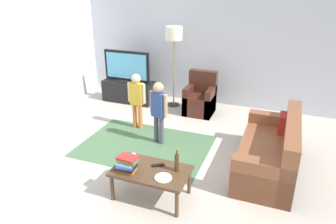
{
  "coord_description": "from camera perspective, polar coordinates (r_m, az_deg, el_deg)",
  "views": [
    {
      "loc": [
        1.76,
        -3.94,
        2.73
      ],
      "look_at": [
        0.0,
        0.6,
        0.65
      ],
      "focal_mm": 33.85,
      "sensor_mm": 36.0,
      "label": 1
    }
  ],
  "objects": [
    {
      "name": "book_stack",
      "position": [
        4.16,
        -7.42,
        -9.2
      ],
      "size": [
        0.28,
        0.24,
        0.2
      ],
      "color": "orange",
      "rests_on": "coffee_table"
    },
    {
      "name": "tv_stand",
      "position": [
        7.54,
        -7.11,
        3.68
      ],
      "size": [
        1.2,
        0.44,
        0.5
      ],
      "color": "black",
      "rests_on": "ground"
    },
    {
      "name": "area_rug",
      "position": [
        5.6,
        -4.2,
        -6.1
      ],
      "size": [
        2.2,
        1.6,
        0.01
      ],
      "primitive_type": "cube",
      "color": "#4C724C",
      "rests_on": "ground"
    },
    {
      "name": "wall_back",
      "position": [
        7.29,
        6.99,
        12.05
      ],
      "size": [
        6.0,
        0.12,
        2.7
      ],
      "primitive_type": "cube",
      "color": "silver",
      "rests_on": "ground"
    },
    {
      "name": "child_center",
      "position": [
        5.42,
        -1.71,
        0.83
      ],
      "size": [
        0.36,
        0.2,
        1.12
      ],
      "color": "#4C4C59",
      "rests_on": "ground"
    },
    {
      "name": "soda_can",
      "position": [
        4.35,
        -6.2,
        -8.17
      ],
      "size": [
        0.07,
        0.07,
        0.12
      ],
      "primitive_type": "cylinder",
      "color": "silver",
      "rests_on": "coffee_table"
    },
    {
      "name": "child_near_tv",
      "position": [
        6.02,
        -5.66,
        2.85
      ],
      "size": [
        0.37,
        0.18,
        1.09
      ],
      "color": "orange",
      "rests_on": "ground"
    },
    {
      "name": "plate",
      "position": [
        4.03,
        -0.87,
        -11.76
      ],
      "size": [
        0.22,
        0.22,
        0.02
      ],
      "color": "white",
      "rests_on": "coffee_table"
    },
    {
      "name": "couch",
      "position": [
        5.05,
        18.38,
        -7.09
      ],
      "size": [
        0.8,
        1.8,
        0.86
      ],
      "color": "brown",
      "rests_on": "ground"
    },
    {
      "name": "floor_lamp",
      "position": [
        6.91,
        1.09,
        13.24
      ],
      "size": [
        0.36,
        0.36,
        1.78
      ],
      "color": "#262626",
      "rests_on": "ground"
    },
    {
      "name": "coffee_table",
      "position": [
        4.22,
        -3.07,
        -10.89
      ],
      "size": [
        1.0,
        0.6,
        0.42
      ],
      "color": "#513823",
      "rests_on": "ground"
    },
    {
      "name": "armchair",
      "position": [
        6.86,
        5.84,
        2.25
      ],
      "size": [
        0.6,
        0.6,
        0.9
      ],
      "color": "#472319",
      "rests_on": "ground"
    },
    {
      "name": "bottle",
      "position": [
        4.1,
        1.59,
        -9.05
      ],
      "size": [
        0.06,
        0.06,
        0.3
      ],
      "color": "#4C3319",
      "rests_on": "coffee_table"
    },
    {
      "name": "tv_remote",
      "position": [
        4.26,
        -1.8,
        -9.54
      ],
      "size": [
        0.17,
        0.13,
        0.02
      ],
      "primitive_type": "cube",
      "rotation": [
        0.0,
        0.0,
        0.57
      ],
      "color": "black",
      "rests_on": "coffee_table"
    },
    {
      "name": "ground",
      "position": [
        5.11,
        -2.47,
        -9.21
      ],
      "size": [
        7.8,
        7.8,
        0.0
      ],
      "primitive_type": "plane",
      "color": "beige"
    },
    {
      "name": "tv",
      "position": [
        7.34,
        -7.42,
        8.08
      ],
      "size": [
        1.1,
        0.28,
        0.71
      ],
      "color": "black",
      "rests_on": "tv_stand"
    }
  ]
}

